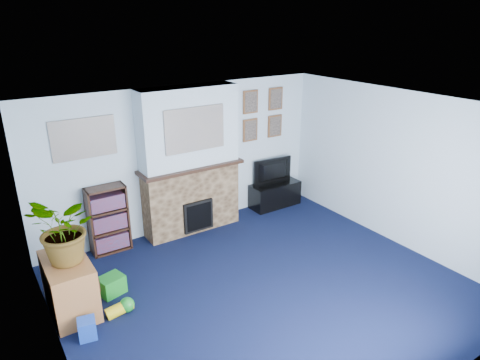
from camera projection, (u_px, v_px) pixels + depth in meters
floor at (264, 288)px, 5.70m from camera, size 5.00×4.50×0.01m
ceiling at (269, 109)px, 4.84m from camera, size 5.00×4.50×0.01m
wall_back at (184, 158)px, 7.03m from camera, size 5.00×0.04×2.40m
wall_front at (430, 300)px, 3.52m from camera, size 5.00×0.04×2.40m
wall_left at (51, 267)px, 3.99m from camera, size 0.04×4.50×2.40m
wall_right at (397, 169)px, 6.56m from camera, size 0.04×4.50×2.40m
chimney_breast at (190, 163)px, 6.87m from camera, size 1.72×0.50×2.40m
collage_main at (195, 129)px, 6.49m from camera, size 1.00×0.03×0.68m
collage_left at (84, 138)px, 6.01m from camera, size 0.90×0.03×0.58m
portrait_tl at (250, 102)px, 7.39m from camera, size 0.30×0.03×0.40m
portrait_tr at (276, 99)px, 7.67m from camera, size 0.30×0.03×0.40m
portrait_bl at (250, 130)px, 7.57m from camera, size 0.30×0.03×0.40m
portrait_br at (275, 126)px, 7.85m from camera, size 0.30×0.03×0.40m
tv_stand at (275, 195)px, 8.10m from camera, size 0.96×0.41×0.46m
television at (275, 171)px, 7.95m from camera, size 0.80×0.17×0.46m
bookshelf at (108, 221)px, 6.45m from camera, size 0.58×0.28×1.05m
sideboard at (69, 285)px, 5.16m from camera, size 0.49×0.89×0.69m
potted_plant at (65, 229)px, 4.87m from camera, size 0.88×0.94×0.86m
mantel_clock at (193, 161)px, 6.84m from camera, size 0.09×0.06×0.13m
mantel_candle at (212, 157)px, 7.01m from camera, size 0.05×0.05×0.17m
mantel_teddy at (157, 168)px, 6.52m from camera, size 0.13×0.13×0.13m
mantel_can at (227, 155)px, 7.17m from camera, size 0.06×0.06×0.12m
green_crate at (111, 284)px, 5.54m from camera, size 0.36×0.32×0.25m
toy_ball at (127, 305)px, 5.22m from camera, size 0.18×0.18×0.18m
toy_block at (87, 329)px, 4.79m from camera, size 0.22×0.22×0.23m
toy_tube at (119, 309)px, 5.18m from camera, size 0.34×0.15×0.19m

